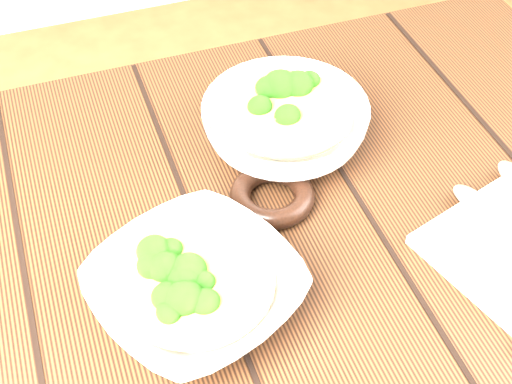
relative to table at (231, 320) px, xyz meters
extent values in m
cube|color=#361F0F|center=(0.00, 0.00, 0.10)|extent=(1.20, 0.80, 0.04)
cube|color=#361F0F|center=(0.54, 0.34, -0.28)|extent=(0.07, 0.07, 0.71)
imported|color=silver|center=(-0.05, -0.04, 0.15)|extent=(0.27, 0.27, 0.05)
cylinder|color=olive|center=(-0.05, -0.04, 0.16)|extent=(0.17, 0.17, 0.00)
ellipsoid|color=#286C18|center=(-0.03, -0.04, 0.17)|extent=(0.03, 0.03, 0.03)
ellipsoid|color=#286C18|center=(-0.03, -0.01, 0.17)|extent=(0.03, 0.03, 0.03)
ellipsoid|color=#286C18|center=(-0.06, 0.00, 0.17)|extent=(0.03, 0.03, 0.03)
ellipsoid|color=#286C18|center=(-0.07, -0.03, 0.17)|extent=(0.03, 0.03, 0.03)
ellipsoid|color=#286C18|center=(-0.09, -0.06, 0.17)|extent=(0.03, 0.03, 0.03)
ellipsoid|color=#286C18|center=(-0.07, -0.09, 0.17)|extent=(0.03, 0.03, 0.03)
ellipsoid|color=#286C18|center=(-0.04, -0.07, 0.17)|extent=(0.03, 0.03, 0.03)
ellipsoid|color=#286C18|center=(-0.01, -0.06, 0.17)|extent=(0.03, 0.03, 0.03)
imported|color=silver|center=(0.13, 0.16, 0.15)|extent=(0.26, 0.26, 0.07)
cylinder|color=olive|center=(0.13, 0.16, 0.18)|extent=(0.17, 0.17, 0.00)
ellipsoid|color=#286C18|center=(0.15, 0.17, 0.18)|extent=(0.04, 0.04, 0.03)
ellipsoid|color=#286C18|center=(0.13, 0.19, 0.18)|extent=(0.04, 0.04, 0.03)
ellipsoid|color=#286C18|center=(0.08, 0.17, 0.18)|extent=(0.04, 0.04, 0.03)
ellipsoid|color=#286C18|center=(0.11, 0.14, 0.18)|extent=(0.04, 0.04, 0.03)
ellipsoid|color=#286C18|center=(0.15, 0.13, 0.18)|extent=(0.04, 0.04, 0.03)
torus|color=black|center=(0.08, 0.07, 0.13)|extent=(0.12, 0.12, 0.03)
ellipsoid|color=#A6A092|center=(0.30, -0.02, 0.14)|extent=(0.04, 0.06, 0.01)
camera|label=1|loc=(-0.14, -0.48, 0.76)|focal=50.00mm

